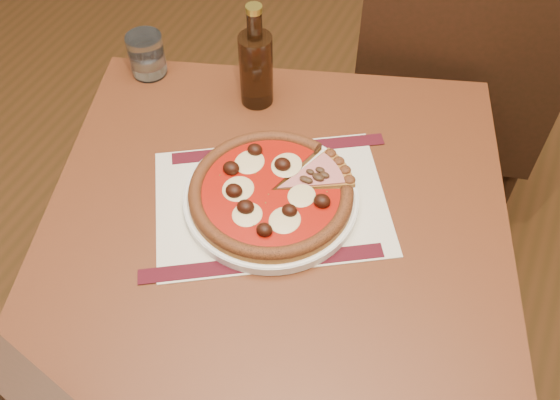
# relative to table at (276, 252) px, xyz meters

# --- Properties ---
(table) EXTENTS (1.01, 1.01, 0.75)m
(table) POSITION_rel_table_xyz_m (0.00, 0.00, 0.00)
(table) COLOR brown
(table) RESTS_ON ground
(chair_far) EXTENTS (0.54, 0.54, 0.96)m
(chair_far) POSITION_rel_table_xyz_m (0.17, 0.66, -0.10)
(chair_far) COLOR black
(chair_far) RESTS_ON ground
(placemat) EXTENTS (0.49, 0.46, 0.00)m
(placemat) POSITION_rel_table_xyz_m (-0.02, 0.03, 0.10)
(placemat) COLOR beige
(placemat) RESTS_ON table
(plate) EXTENTS (0.30, 0.30, 0.02)m
(plate) POSITION_rel_table_xyz_m (-0.02, 0.03, 0.11)
(plate) COLOR white
(plate) RESTS_ON placemat
(pizza) EXTENTS (0.29, 0.29, 0.04)m
(pizza) POSITION_rel_table_xyz_m (-0.02, 0.03, 0.13)
(pizza) COLOR #A76E28
(pizza) RESTS_ON plate
(ham_slice) EXTENTS (0.12, 0.13, 0.02)m
(ham_slice) POSITION_rel_table_xyz_m (0.04, 0.10, 0.13)
(ham_slice) COLOR #A76E28
(ham_slice) RESTS_ON plate
(water_glass) EXTENTS (0.07, 0.07, 0.09)m
(water_glass) POSITION_rel_table_xyz_m (-0.40, 0.24, 0.15)
(water_glass) COLOR white
(water_glass) RESTS_ON table
(bottle) EXTENTS (0.07, 0.07, 0.22)m
(bottle) POSITION_rel_table_xyz_m (-0.16, 0.26, 0.19)
(bottle) COLOR black
(bottle) RESTS_ON table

